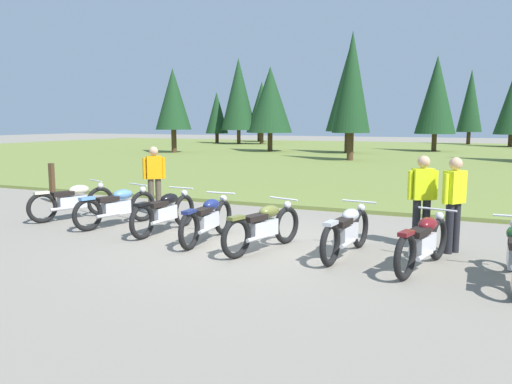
{
  "coord_description": "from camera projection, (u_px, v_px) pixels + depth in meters",
  "views": [
    {
      "loc": [
        3.97,
        -8.45,
        2.27
      ],
      "look_at": [
        0.0,
        0.6,
        0.9
      ],
      "focal_mm": 35.73,
      "sensor_mm": 36.0,
      "label": 1
    }
  ],
  "objects": [
    {
      "name": "ground_plane",
      "position": [
        243.0,
        243.0,
        9.55
      ],
      "size": [
        140.0,
        140.0,
        0.0
      ],
      "primitive_type": "plane",
      "color": "gray"
    },
    {
      "name": "grass_moorland",
      "position": [
        413.0,
        156.0,
        33.12
      ],
      "size": [
        80.0,
        44.0,
        0.1
      ],
      "primitive_type": "cube",
      "color": "olive",
      "rests_on": "ground"
    },
    {
      "name": "forest_treeline",
      "position": [
        418.0,
        95.0,
        38.11
      ],
      "size": [
        45.06,
        27.13,
        8.47
      ],
      "color": "#47331E",
      "rests_on": "ground"
    },
    {
      "name": "motorcycle_cream",
      "position": [
        73.0,
        201.0,
        11.9
      ],
      "size": [
        0.98,
        1.98,
        0.88
      ],
      "color": "black",
      "rests_on": "ground"
    },
    {
      "name": "motorcycle_sky_blue",
      "position": [
        117.0,
        206.0,
        11.11
      ],
      "size": [
        0.83,
        2.04,
        0.88
      ],
      "color": "black",
      "rests_on": "ground"
    },
    {
      "name": "motorcycle_black",
      "position": [
        165.0,
        211.0,
        10.46
      ],
      "size": [
        0.62,
        2.1,
        0.88
      ],
      "color": "black",
      "rests_on": "ground"
    },
    {
      "name": "motorcycle_navy",
      "position": [
        208.0,
        219.0,
        9.67
      ],
      "size": [
        0.62,
        2.1,
        0.88
      ],
      "color": "black",
      "rests_on": "ground"
    },
    {
      "name": "motorcycle_olive",
      "position": [
        263.0,
        226.0,
        8.99
      ],
      "size": [
        0.82,
        2.04,
        0.88
      ],
      "color": "black",
      "rests_on": "ground"
    },
    {
      "name": "motorcycle_silver",
      "position": [
        347.0,
        231.0,
        8.61
      ],
      "size": [
        0.62,
        2.1,
        0.88
      ],
      "color": "black",
      "rests_on": "ground"
    },
    {
      "name": "motorcycle_maroon",
      "position": [
        423.0,
        241.0,
        7.84
      ],
      "size": [
        0.76,
        2.06,
        0.88
      ],
      "color": "black",
      "rests_on": "ground"
    },
    {
      "name": "rider_checking_bike",
      "position": [
        454.0,
        199.0,
        8.74
      ],
      "size": [
        0.39,
        0.47,
        1.67
      ],
      "color": "black",
      "rests_on": "ground"
    },
    {
      "name": "rider_in_hivis_vest",
      "position": [
        154.0,
        176.0,
        12.48
      ],
      "size": [
        0.43,
        0.4,
        1.67
      ],
      "color": "#4C4233",
      "rests_on": "ground"
    },
    {
      "name": "rider_with_back_turned",
      "position": [
        422.0,
        196.0,
        9.14
      ],
      "size": [
        0.5,
        0.36,
        1.67
      ],
      "color": "black",
      "rests_on": "ground"
    },
    {
      "name": "trail_marker_post",
      "position": [
        52.0,
        183.0,
        14.37
      ],
      "size": [
        0.12,
        0.12,
        1.11
      ],
      "primitive_type": "cube",
      "color": "#47331E",
      "rests_on": "ground"
    }
  ]
}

